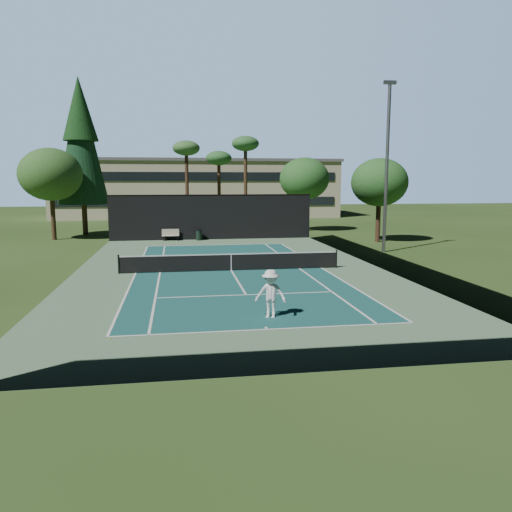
{
  "coord_description": "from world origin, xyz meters",
  "views": [
    {
      "loc": [
        -3.04,
        -28.68,
        5.23
      ],
      "look_at": [
        1.0,
        -3.0,
        1.3
      ],
      "focal_mm": 35.0,
      "sensor_mm": 36.0,
      "label": 1
    }
  ],
  "objects_px": {
    "player": "(271,294)",
    "tennis_ball_c": "(245,262)",
    "tennis_ball_a": "(110,338)",
    "trash_bin": "(199,235)",
    "tennis_net": "(231,261)",
    "tennis_ball_d": "(125,262)",
    "park_bench": "(170,234)",
    "tennis_ball_b": "(196,261)"
  },
  "relations": [
    {
      "from": "player",
      "to": "tennis_ball_c",
      "type": "height_order",
      "value": "player"
    },
    {
      "from": "tennis_ball_a",
      "to": "trash_bin",
      "type": "height_order",
      "value": "trash_bin"
    },
    {
      "from": "tennis_ball_a",
      "to": "trash_bin",
      "type": "relative_size",
      "value": 0.07
    },
    {
      "from": "tennis_ball_a",
      "to": "tennis_ball_c",
      "type": "xyz_separation_m",
      "value": [
        6.56,
        14.91,
        0.0
      ]
    },
    {
      "from": "tennis_net",
      "to": "tennis_ball_a",
      "type": "relative_size",
      "value": 209.02
    },
    {
      "from": "tennis_ball_d",
      "to": "park_bench",
      "type": "xyz_separation_m",
      "value": [
        2.77,
        11.51,
        0.51
      ]
    },
    {
      "from": "tennis_ball_c",
      "to": "park_bench",
      "type": "bearing_deg",
      "value": 110.8
    },
    {
      "from": "trash_bin",
      "to": "tennis_ball_a",
      "type": "bearing_deg",
      "value": -98.56
    },
    {
      "from": "tennis_ball_b",
      "to": "park_bench",
      "type": "relative_size",
      "value": 0.04
    },
    {
      "from": "trash_bin",
      "to": "tennis_ball_c",
      "type": "bearing_deg",
      "value": -79.24
    },
    {
      "from": "tennis_ball_a",
      "to": "park_bench",
      "type": "bearing_deg",
      "value": 86.57
    },
    {
      "from": "tennis_ball_d",
      "to": "park_bench",
      "type": "distance_m",
      "value": 11.85
    },
    {
      "from": "tennis_ball_d",
      "to": "tennis_ball_b",
      "type": "bearing_deg",
      "value": -5.09
    },
    {
      "from": "tennis_ball_b",
      "to": "tennis_ball_d",
      "type": "relative_size",
      "value": 1.0
    },
    {
      "from": "tennis_ball_c",
      "to": "tennis_ball_d",
      "type": "xyz_separation_m",
      "value": [
        -7.67,
        1.38,
        -0.0
      ]
    },
    {
      "from": "tennis_net",
      "to": "tennis_ball_a",
      "type": "bearing_deg",
      "value": -113.89
    },
    {
      "from": "tennis_net",
      "to": "tennis_ball_d",
      "type": "height_order",
      "value": "tennis_net"
    },
    {
      "from": "player",
      "to": "tennis_ball_b",
      "type": "height_order",
      "value": "player"
    },
    {
      "from": "tennis_ball_a",
      "to": "tennis_ball_c",
      "type": "relative_size",
      "value": 0.91
    },
    {
      "from": "tennis_ball_c",
      "to": "park_bench",
      "type": "height_order",
      "value": "park_bench"
    },
    {
      "from": "player",
      "to": "park_bench",
      "type": "xyz_separation_m",
      "value": [
        -4.12,
        25.99,
        -0.39
      ]
    },
    {
      "from": "tennis_ball_a",
      "to": "tennis_ball_d",
      "type": "distance_m",
      "value": 16.32
    },
    {
      "from": "tennis_net",
      "to": "tennis_ball_d",
      "type": "relative_size",
      "value": 194.08
    },
    {
      "from": "player",
      "to": "tennis_ball_c",
      "type": "distance_m",
      "value": 13.16
    },
    {
      "from": "tennis_ball_a",
      "to": "trash_bin",
      "type": "distance_m",
      "value": 27.91
    },
    {
      "from": "tennis_net",
      "to": "park_bench",
      "type": "distance_m",
      "value": 16.12
    },
    {
      "from": "tennis_net",
      "to": "park_bench",
      "type": "relative_size",
      "value": 8.6
    },
    {
      "from": "tennis_ball_b",
      "to": "trash_bin",
      "type": "distance_m",
      "value": 11.74
    },
    {
      "from": "park_bench",
      "to": "trash_bin",
      "type": "bearing_deg",
      "value": -4.7
    },
    {
      "from": "park_bench",
      "to": "trash_bin",
      "type": "relative_size",
      "value": 1.59
    },
    {
      "from": "tennis_ball_c",
      "to": "tennis_ball_b",
      "type": "bearing_deg",
      "value": 162.61
    },
    {
      "from": "tennis_ball_c",
      "to": "player",
      "type": "bearing_deg",
      "value": -93.39
    },
    {
      "from": "tennis_net",
      "to": "trash_bin",
      "type": "xyz_separation_m",
      "value": [
        -1.21,
        15.48,
        -0.08
      ]
    },
    {
      "from": "tennis_net",
      "to": "tennis_ball_c",
      "type": "xyz_separation_m",
      "value": [
        1.2,
        2.8,
        -0.52
      ]
    },
    {
      "from": "tennis_ball_b",
      "to": "tennis_ball_a",
      "type": "bearing_deg",
      "value": -102.34
    },
    {
      "from": "tennis_ball_b",
      "to": "tennis_ball_c",
      "type": "distance_m",
      "value": 3.24
    },
    {
      "from": "tennis_net",
      "to": "player",
      "type": "relative_size",
      "value": 6.89
    },
    {
      "from": "park_bench",
      "to": "tennis_ball_b",
      "type": "bearing_deg",
      "value": -81.38
    },
    {
      "from": "tennis_ball_c",
      "to": "trash_bin",
      "type": "height_order",
      "value": "trash_bin"
    },
    {
      "from": "tennis_ball_d",
      "to": "tennis_net",
      "type": "bearing_deg",
      "value": -32.83
    },
    {
      "from": "tennis_ball_d",
      "to": "player",
      "type": "bearing_deg",
      "value": -64.54
    },
    {
      "from": "player",
      "to": "tennis_ball_d",
      "type": "relative_size",
      "value": 28.18
    }
  ]
}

